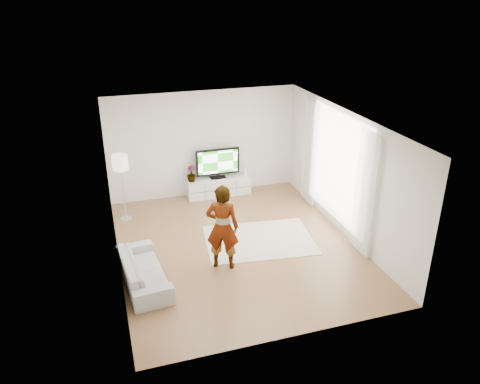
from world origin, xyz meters
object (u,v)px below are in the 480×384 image
object	(u,v)px
media_console	(219,186)
sofa	(143,270)
television	(218,162)
player	(222,227)
floor_lamp	(120,165)
rug	(259,240)

from	to	relation	value
media_console	sofa	xyz separation A→B (m)	(-2.42, -3.51, 0.03)
television	sofa	bearing A→B (deg)	-124.39
media_console	player	xyz separation A→B (m)	(-0.83, -3.43, 0.66)
floor_lamp	media_console	bearing A→B (deg)	15.68
television	floor_lamp	world-z (taller)	floor_lamp
player	rug	bearing A→B (deg)	-120.32
media_console	player	size ratio (longest dim) A/B	0.96
rug	player	size ratio (longest dim) A/B	1.33
rug	media_console	bearing A→B (deg)	94.80
player	sofa	size ratio (longest dim) A/B	0.95
floor_lamp	television	bearing A→B (deg)	16.26
media_console	rug	distance (m)	2.68
television	sofa	xyz separation A→B (m)	(-2.42, -3.54, -0.65)
media_console	sofa	world-z (taller)	sofa
media_console	floor_lamp	size ratio (longest dim) A/B	1.04
sofa	rug	bearing A→B (deg)	-77.50
rug	sofa	xyz separation A→B (m)	(-2.64, -0.85, 0.27)
rug	player	world-z (taller)	player
sofa	floor_lamp	world-z (taller)	floor_lamp
television	floor_lamp	distance (m)	2.67
television	sofa	distance (m)	4.34
sofa	media_console	bearing A→B (deg)	-39.95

